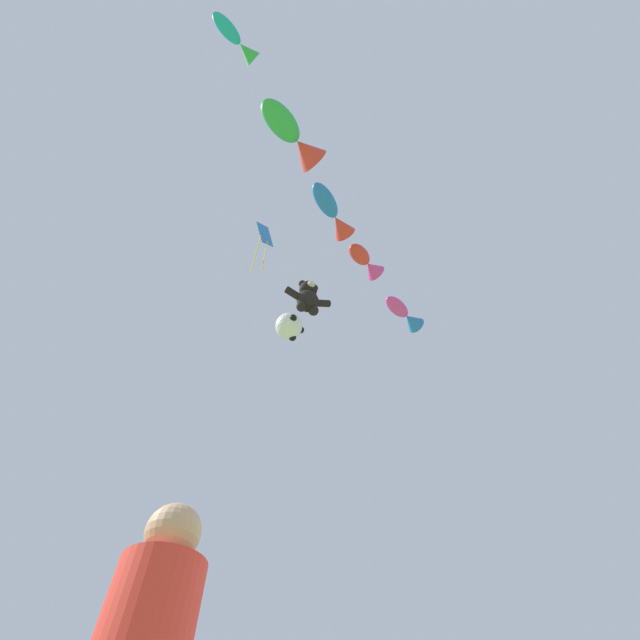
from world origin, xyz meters
name	(u,v)px	position (x,y,z in m)	size (l,w,h in m)	color
teddy_bear_kite	(308,297)	(0.21, 5.51, 12.84)	(1.65, 0.73, 1.68)	black
soccer_ball_kite	(289,326)	(-0.34, 5.56, 11.03)	(0.90, 0.89, 0.83)	white
fish_kite_magenta	(404,314)	(4.18, 5.61, 14.06)	(1.93, 1.32, 0.70)	#E53F9E
fish_kite_crimson	(366,262)	(1.97, 4.35, 14.56)	(1.65, 1.29, 0.73)	red
fish_kite_cobalt	(333,213)	(0.14, 3.11, 14.59)	(2.08, 1.82, 0.75)	blue
fish_kite_emerald	(294,137)	(-1.98, 1.03, 13.55)	(2.25, 1.70, 0.90)	green
fish_kite_teal	(237,40)	(-4.19, -0.45, 14.54)	(1.48, 1.01, 0.48)	#19ADB2
diamond_kite	(264,239)	(-1.73, 4.99, 14.78)	(0.88, 0.75, 3.12)	blue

